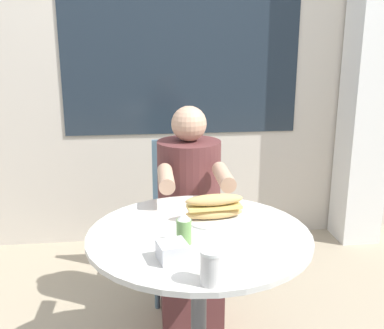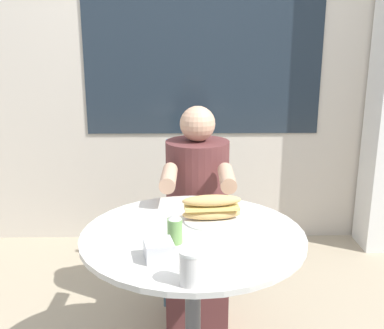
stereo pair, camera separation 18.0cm
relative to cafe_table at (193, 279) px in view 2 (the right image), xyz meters
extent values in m
cube|color=beige|center=(0.00, 1.63, 0.85)|extent=(8.00, 0.08, 2.80)
cube|color=#1E2833|center=(0.10, 1.59, 1.03)|extent=(1.61, 0.01, 1.58)
cylinder|color=beige|center=(0.00, 0.00, 0.18)|extent=(0.82, 0.82, 0.02)
cylinder|color=#515156|center=(0.00, 0.00, -0.18)|extent=(0.06, 0.06, 0.70)
cube|color=slate|center=(0.03, 0.84, -0.11)|extent=(0.39, 0.39, 0.02)
cube|color=slate|center=(0.04, 1.01, 0.11)|extent=(0.35, 0.04, 0.42)
cylinder|color=slate|center=(0.19, 0.67, -0.33)|extent=(0.03, 0.03, 0.43)
cylinder|color=slate|center=(-0.14, 0.68, -0.33)|extent=(0.03, 0.03, 0.43)
cylinder|color=slate|center=(0.20, 1.00, -0.33)|extent=(0.03, 0.03, 0.43)
cylinder|color=slate|center=(-0.13, 1.01, -0.33)|extent=(0.03, 0.03, 0.43)
cube|color=brown|center=(0.03, 0.56, -0.32)|extent=(0.31, 0.40, 0.45)
cylinder|color=brown|center=(0.03, 0.62, 0.15)|extent=(0.31, 0.31, 0.50)
sphere|color=tan|center=(0.03, 0.62, 0.48)|extent=(0.17, 0.17, 0.17)
cylinder|color=tan|center=(0.15, 0.33, 0.30)|extent=(0.07, 0.25, 0.07)
cylinder|color=tan|center=(-0.10, 0.34, 0.30)|extent=(0.07, 0.25, 0.07)
cylinder|color=white|center=(0.07, 0.11, 0.19)|extent=(0.22, 0.22, 0.01)
ellipsoid|color=tan|center=(0.07, 0.11, 0.22)|extent=(0.23, 0.08, 0.04)
cube|color=#D6BC66|center=(0.07, 0.11, 0.25)|extent=(0.22, 0.09, 0.01)
ellipsoid|color=tan|center=(0.07, 0.11, 0.27)|extent=(0.23, 0.08, 0.04)
cylinder|color=silver|center=(-0.01, -0.36, 0.24)|extent=(0.07, 0.07, 0.10)
cylinder|color=white|center=(-0.01, -0.36, 0.29)|extent=(0.07, 0.07, 0.01)
cube|color=silver|center=(-0.11, -0.20, 0.22)|extent=(0.11, 0.11, 0.06)
cylinder|color=#66934C|center=(-0.06, -0.08, 0.23)|extent=(0.05, 0.05, 0.09)
cone|color=white|center=(-0.06, -0.08, 0.29)|extent=(0.05, 0.05, 0.02)
camera|label=1|loc=(-0.21, -1.51, 0.86)|focal=42.00mm
camera|label=2|loc=(-0.03, -1.52, 0.86)|focal=42.00mm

